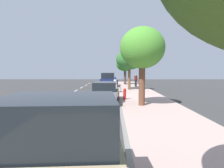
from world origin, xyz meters
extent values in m
plane|color=#373737|center=(0.00, 0.00, 0.00)|extent=(66.40, 66.40, 0.00)
cube|color=#B6988F|center=(4.02, 0.00, 0.07)|extent=(3.81, 41.50, 0.14)
cube|color=gray|center=(2.04, 0.00, 0.07)|extent=(0.16, 41.50, 0.14)
cube|color=white|center=(-2.71, -7.05, 0.00)|extent=(0.14, 2.20, 0.01)
cube|color=white|center=(-2.71, -2.85, 0.00)|extent=(0.14, 2.20, 0.01)
cube|color=white|center=(-2.71, 1.35, 0.00)|extent=(0.14, 2.20, 0.01)
cube|color=white|center=(-2.71, 5.55, 0.00)|extent=(0.14, 2.20, 0.01)
cube|color=white|center=(-2.71, 9.75, 0.00)|extent=(0.14, 2.20, 0.01)
cube|color=white|center=(-2.71, 13.95, 0.00)|extent=(0.14, 2.20, 0.01)
cube|color=white|center=(-2.71, 18.15, 0.00)|extent=(0.14, 2.20, 0.01)
cube|color=white|center=(0.57, 0.00, 0.00)|extent=(0.12, 41.50, 0.01)
cube|color=black|center=(0.79, -13.31, 1.55)|extent=(1.82, 1.61, 0.80)
cube|color=slate|center=(1.06, -2.72, 0.60)|extent=(2.02, 4.50, 0.64)
cube|color=black|center=(1.06, -2.72, 1.22)|extent=(1.67, 2.19, 0.60)
cylinder|color=black|center=(1.95, -1.40, 0.33)|extent=(0.26, 0.67, 0.66)
cylinder|color=black|center=(0.33, -1.31, 0.33)|extent=(0.26, 0.67, 0.66)
cylinder|color=black|center=(1.78, -4.13, 0.33)|extent=(0.26, 0.67, 0.66)
cylinder|color=black|center=(0.17, -4.03, 0.33)|extent=(0.26, 0.67, 0.66)
cube|color=navy|center=(0.90, 10.27, 0.78)|extent=(2.10, 4.78, 0.90)
cube|color=black|center=(0.90, 10.27, 1.61)|extent=(1.80, 3.17, 0.76)
cylinder|color=black|center=(1.83, 11.68, 0.38)|extent=(0.25, 0.77, 0.76)
cylinder|color=black|center=(0.08, 11.76, 0.38)|extent=(0.25, 0.77, 0.76)
cylinder|color=black|center=(1.71, 8.77, 0.38)|extent=(0.25, 0.77, 0.76)
cylinder|color=black|center=(-0.04, 8.85, 0.38)|extent=(0.25, 0.77, 0.76)
cube|color=black|center=(0.85, 16.29, 0.60)|extent=(2.01, 4.50, 0.64)
cube|color=black|center=(0.85, 16.29, 1.22)|extent=(1.67, 2.19, 0.60)
cylinder|color=black|center=(1.74, 17.60, 0.33)|extent=(0.26, 0.67, 0.66)
cylinder|color=black|center=(0.12, 17.69, 0.33)|extent=(0.26, 0.67, 0.66)
cylinder|color=black|center=(1.58, 14.88, 0.33)|extent=(0.26, 0.67, 0.66)
cylinder|color=black|center=(-0.04, 14.97, 0.33)|extent=(0.26, 0.67, 0.66)
torus|color=black|center=(1.07, 3.12, 0.35)|extent=(0.69, 0.23, 0.71)
torus|color=black|center=(2.07, 3.40, 0.35)|extent=(0.69, 0.23, 0.71)
cylinder|color=#1926A5|center=(1.44, 3.22, 0.44)|extent=(0.63, 0.21, 0.52)
cylinder|color=#1926A5|center=(1.79, 3.32, 0.43)|extent=(0.14, 0.07, 0.48)
cylinder|color=#1926A5|center=(1.49, 3.24, 0.68)|extent=(0.71, 0.23, 0.05)
cylinder|color=#1926A5|center=(1.91, 3.35, 0.27)|extent=(0.35, 0.13, 0.19)
cylinder|color=#1926A5|center=(1.96, 3.37, 0.51)|extent=(0.26, 0.11, 0.34)
cylinder|color=#1926A5|center=(1.10, 3.13, 0.52)|extent=(0.12, 0.07, 0.34)
cube|color=black|center=(1.84, 3.33, 0.71)|extent=(0.26, 0.16, 0.05)
cylinder|color=black|center=(1.14, 3.14, 0.75)|extent=(0.15, 0.45, 0.03)
cylinder|color=#C6B284|center=(1.77, 2.91, 0.41)|extent=(0.15, 0.15, 0.82)
cylinder|color=#C6B284|center=(1.77, 2.71, 0.41)|extent=(0.15, 0.15, 0.82)
cube|color=white|center=(1.77, 2.81, 1.11)|extent=(0.24, 0.38, 0.58)
cylinder|color=white|center=(1.77, 3.07, 1.08)|extent=(0.10, 0.10, 0.55)
cylinder|color=white|center=(1.76, 2.55, 1.08)|extent=(0.10, 0.10, 0.55)
sphere|color=tan|center=(1.77, 2.81, 1.51)|extent=(0.23, 0.23, 0.23)
sphere|color=navy|center=(1.77, 2.81, 1.55)|extent=(0.26, 0.26, 0.26)
cube|color=black|center=(1.97, 2.80, 1.13)|extent=(0.19, 0.30, 0.44)
cylinder|color=brown|center=(3.40, -4.16, 1.56)|extent=(0.40, 0.40, 2.83)
ellipsoid|color=#498F2E|center=(3.40, -4.16, 3.73)|extent=(2.78, 2.78, 2.58)
cylinder|color=brown|center=(3.40, 5.61, 1.43)|extent=(0.31, 0.31, 2.57)
ellipsoid|color=#2C672A|center=(3.40, 5.61, 3.53)|extent=(2.99, 2.99, 2.28)
cylinder|color=#4C342D|center=(3.40, 13.65, 1.34)|extent=(0.36, 0.36, 2.39)
ellipsoid|color=#2B7E23|center=(3.40, 13.65, 3.28)|extent=(2.74, 2.74, 2.21)
cylinder|color=black|center=(4.55, 9.70, 0.56)|extent=(0.15, 0.15, 0.84)
cylinder|color=black|center=(4.66, 9.53, 0.56)|extent=(0.15, 0.15, 0.84)
cube|color=#591E1E|center=(4.61, 9.61, 1.28)|extent=(0.40, 0.44, 0.59)
cylinder|color=#591E1E|center=(4.47, 9.83, 1.25)|extent=(0.10, 0.10, 0.56)
cylinder|color=#591E1E|center=(4.75, 9.40, 1.25)|extent=(0.10, 0.10, 0.56)
sphere|color=gray|center=(4.61, 9.61, 1.69)|extent=(0.24, 0.24, 0.24)
cylinder|color=red|center=(2.47, -1.73, 0.49)|extent=(0.22, 0.22, 0.70)
sphere|color=red|center=(2.47, -1.73, 0.88)|extent=(0.20, 0.20, 0.20)
camera|label=1|loc=(1.63, -16.18, 2.35)|focal=30.83mm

